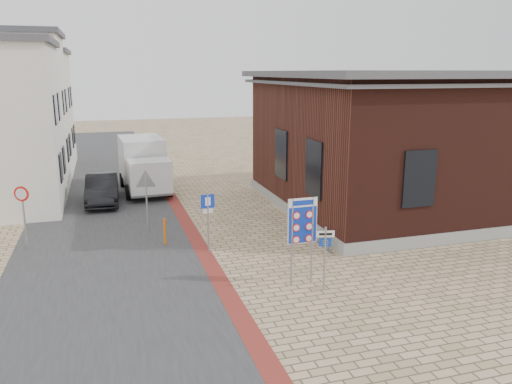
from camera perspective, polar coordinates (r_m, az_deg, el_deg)
ground at (r=17.21m, az=2.55°, el=-9.53°), size 120.00×120.00×0.00m
road_strip at (r=30.65m, az=-16.88°, el=0.28°), size 7.00×60.00×0.02m
curb_strip at (r=26.01m, az=-9.04°, el=-1.61°), size 0.60×40.00×0.02m
brick_building at (r=26.38m, az=16.16°, el=5.93°), size 13.00×13.00×6.80m
townhouse_mid at (r=33.45m, az=-27.01°, el=8.38°), size 7.40×6.40×9.10m
townhouse_far at (r=39.39m, az=-25.53°, el=8.51°), size 7.40×6.40×8.30m
bike_rack at (r=19.96m, az=7.65°, el=-5.51°), size 0.08×1.80×0.60m
sedan at (r=27.44m, az=-17.17°, el=0.34°), size 1.75×4.64×1.51m
box_truck at (r=29.47m, az=-12.72°, el=3.09°), size 2.71×5.89×3.02m
border_sign at (r=15.94m, az=5.32°, el=-3.51°), size 0.99×0.08×2.90m
essen_sign at (r=15.78m, az=7.88°, el=-6.52°), size 0.56×0.17×2.10m
parking_sign at (r=18.85m, az=-5.52°, el=-2.34°), size 0.52×0.08×2.37m
yield_sign at (r=21.47m, az=-12.47°, el=0.67°), size 0.95×0.22×2.70m
speed_sign at (r=21.12m, az=-25.07°, el=-1.56°), size 0.56×0.26×2.52m
bollard at (r=20.26m, az=-10.38°, el=-4.48°), size 0.13×0.13×1.09m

